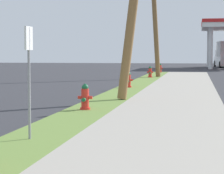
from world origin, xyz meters
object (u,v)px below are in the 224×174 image
(fire_hydrant_third, at_px, (128,81))
(fire_hydrant_fifth, at_px, (160,68))
(fire_hydrant_second, at_px, (85,98))
(street_sign_post, at_px, (29,59))
(fire_hydrant_fourth, at_px, (150,72))

(fire_hydrant_third, distance_m, fire_hydrant_fifth, 18.02)
(fire_hydrant_second, distance_m, street_sign_post, 4.98)
(fire_hydrant_third, xyz_separation_m, street_sign_post, (0.06, -13.92, 1.19))
(fire_hydrant_fifth, bearing_deg, street_sign_post, -90.19)
(fire_hydrant_second, bearing_deg, street_sign_post, -89.46)
(street_sign_post, bearing_deg, fire_hydrant_third, 90.23)
(fire_hydrant_third, distance_m, street_sign_post, 13.97)
(fire_hydrant_second, xyz_separation_m, street_sign_post, (0.05, -4.83, 1.19))
(fire_hydrant_second, relative_size, street_sign_post, 0.35)
(fire_hydrant_second, xyz_separation_m, fire_hydrant_fifth, (0.15, 27.11, 0.00))
(fire_hydrant_second, relative_size, fire_hydrant_fourth, 1.00)
(fire_hydrant_fourth, relative_size, fire_hydrant_fifth, 1.00)
(fire_hydrant_second, relative_size, fire_hydrant_fifth, 1.00)
(fire_hydrant_fourth, bearing_deg, fire_hydrant_third, -90.72)
(fire_hydrant_second, height_order, fire_hydrant_third, same)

